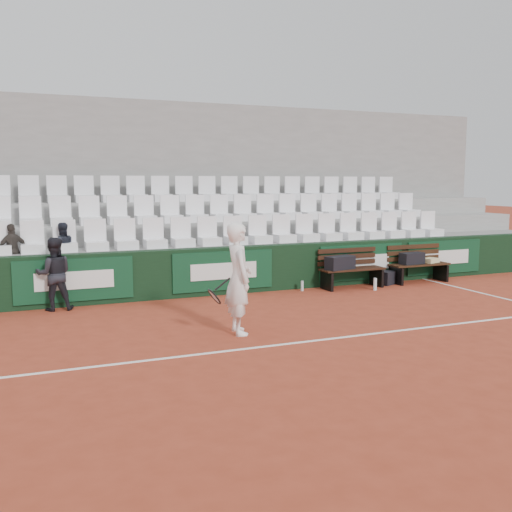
{
  "coord_description": "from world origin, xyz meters",
  "views": [
    {
      "loc": [
        -4.06,
        -7.38,
        2.38
      ],
      "look_at": [
        -0.05,
        2.4,
        1.0
      ],
      "focal_mm": 40.0,
      "sensor_mm": 36.0,
      "label": 1
    }
  ],
  "objects_px": {
    "sports_bag_ground": "(388,277)",
    "water_bottle_far": "(375,284)",
    "bench_right": "(419,273)",
    "sports_bag_right": "(412,258)",
    "sports_bag_left": "(340,263)",
    "spectator_c": "(61,226)",
    "spectator_b": "(12,227)",
    "water_bottle_near": "(302,286)",
    "bench_left": "(352,278)",
    "ball_kid": "(54,274)",
    "tennis_player": "(238,279)"
  },
  "relations": [
    {
      "from": "spectator_c",
      "to": "water_bottle_far",
      "type": "bearing_deg",
      "value": 160.27
    },
    {
      "from": "sports_bag_ground",
      "to": "water_bottle_far",
      "type": "bearing_deg",
      "value": -142.61
    },
    {
      "from": "sports_bag_right",
      "to": "sports_bag_ground",
      "type": "distance_m",
      "value": 0.75
    },
    {
      "from": "water_bottle_near",
      "to": "spectator_c",
      "type": "bearing_deg",
      "value": 169.92
    },
    {
      "from": "sports_bag_right",
      "to": "water_bottle_near",
      "type": "relative_size",
      "value": 2.6
    },
    {
      "from": "sports_bag_ground",
      "to": "spectator_c",
      "type": "bearing_deg",
      "value": 173.1
    },
    {
      "from": "water_bottle_near",
      "to": "ball_kid",
      "type": "relative_size",
      "value": 0.16
    },
    {
      "from": "bench_right",
      "to": "water_bottle_near",
      "type": "distance_m",
      "value": 3.07
    },
    {
      "from": "sports_bag_left",
      "to": "spectator_c",
      "type": "bearing_deg",
      "value": 170.06
    },
    {
      "from": "sports_bag_left",
      "to": "water_bottle_far",
      "type": "relative_size",
      "value": 2.51
    },
    {
      "from": "spectator_b",
      "to": "sports_bag_left",
      "type": "bearing_deg",
      "value": 150.39
    },
    {
      "from": "sports_bag_right",
      "to": "sports_bag_ground",
      "type": "xyz_separation_m",
      "value": [
        -0.6,
        0.09,
        -0.43
      ]
    },
    {
      "from": "sports_bag_right",
      "to": "spectator_c",
      "type": "relative_size",
      "value": 0.57
    },
    {
      "from": "sports_bag_ground",
      "to": "bench_right",
      "type": "bearing_deg",
      "value": -6.0
    },
    {
      "from": "bench_right",
      "to": "sports_bag_left",
      "type": "xyz_separation_m",
      "value": [
        -2.21,
        -0.06,
        0.37
      ]
    },
    {
      "from": "tennis_player",
      "to": "spectator_c",
      "type": "bearing_deg",
      "value": 123.04
    },
    {
      "from": "bench_left",
      "to": "tennis_player",
      "type": "bearing_deg",
      "value": -144.43
    },
    {
      "from": "spectator_b",
      "to": "ball_kid",
      "type": "bearing_deg",
      "value": 109.46
    },
    {
      "from": "bench_left",
      "to": "water_bottle_far",
      "type": "distance_m",
      "value": 0.55
    },
    {
      "from": "bench_left",
      "to": "sports_bag_left",
      "type": "bearing_deg",
      "value": -174.47
    },
    {
      "from": "sports_bag_right",
      "to": "ball_kid",
      "type": "xyz_separation_m",
      "value": [
        -7.97,
        0.14,
        0.1
      ]
    },
    {
      "from": "water_bottle_far",
      "to": "spectator_c",
      "type": "distance_m",
      "value": 6.73
    },
    {
      "from": "spectator_b",
      "to": "spectator_c",
      "type": "height_order",
      "value": "spectator_b"
    },
    {
      "from": "sports_bag_ground",
      "to": "water_bottle_far",
      "type": "xyz_separation_m",
      "value": [
        -0.72,
        -0.55,
        -0.02
      ]
    },
    {
      "from": "sports_bag_left",
      "to": "bench_right",
      "type": "bearing_deg",
      "value": 1.55
    },
    {
      "from": "sports_bag_left",
      "to": "spectator_b",
      "type": "relative_size",
      "value": 0.67
    },
    {
      "from": "tennis_player",
      "to": "sports_bag_left",
      "type": "bearing_deg",
      "value": 37.86
    },
    {
      "from": "ball_kid",
      "to": "sports_bag_ground",
      "type": "bearing_deg",
      "value": -178.09
    },
    {
      "from": "bench_right",
      "to": "sports_bag_right",
      "type": "relative_size",
      "value": 2.57
    },
    {
      "from": "sports_bag_right",
      "to": "water_bottle_near",
      "type": "height_order",
      "value": "sports_bag_right"
    },
    {
      "from": "sports_bag_ground",
      "to": "bench_left",
      "type": "bearing_deg",
      "value": -173.78
    },
    {
      "from": "water_bottle_far",
      "to": "spectator_b",
      "type": "distance_m",
      "value": 7.6
    },
    {
      "from": "sports_bag_right",
      "to": "water_bottle_near",
      "type": "distance_m",
      "value": 2.89
    },
    {
      "from": "ball_kid",
      "to": "bench_right",
      "type": "bearing_deg",
      "value": -178.65
    },
    {
      "from": "spectator_b",
      "to": "spectator_c",
      "type": "relative_size",
      "value": 1.0
    },
    {
      "from": "sports_bag_right",
      "to": "spectator_c",
      "type": "bearing_deg",
      "value": 172.95
    },
    {
      "from": "sports_bag_left",
      "to": "sports_bag_right",
      "type": "xyz_separation_m",
      "value": [
        1.98,
        0.05,
        -0.01
      ]
    },
    {
      "from": "bench_left",
      "to": "sports_bag_left",
      "type": "xyz_separation_m",
      "value": [
        -0.34,
        -0.03,
        0.37
      ]
    },
    {
      "from": "bench_left",
      "to": "water_bottle_far",
      "type": "relative_size",
      "value": 5.48
    },
    {
      "from": "bench_left",
      "to": "bench_right",
      "type": "xyz_separation_m",
      "value": [
        1.86,
        0.03,
        0.0
      ]
    },
    {
      "from": "sports_bag_ground",
      "to": "water_bottle_far",
      "type": "distance_m",
      "value": 0.91
    },
    {
      "from": "bench_right",
      "to": "spectator_b",
      "type": "bearing_deg",
      "value": 173.88
    },
    {
      "from": "tennis_player",
      "to": "spectator_b",
      "type": "bearing_deg",
      "value": 131.96
    },
    {
      "from": "bench_right",
      "to": "sports_bag_ground",
      "type": "relative_size",
      "value": 2.93
    },
    {
      "from": "sports_bag_left",
      "to": "spectator_c",
      "type": "distance_m",
      "value": 5.93
    },
    {
      "from": "bench_left",
      "to": "ball_kid",
      "type": "relative_size",
      "value": 1.1
    },
    {
      "from": "water_bottle_near",
      "to": "tennis_player",
      "type": "relative_size",
      "value": 0.13
    },
    {
      "from": "water_bottle_near",
      "to": "sports_bag_ground",
      "type": "bearing_deg",
      "value": 0.17
    },
    {
      "from": "water_bottle_near",
      "to": "tennis_player",
      "type": "height_order",
      "value": "tennis_player"
    },
    {
      "from": "sports_bag_left",
      "to": "spectator_b",
      "type": "height_order",
      "value": "spectator_b"
    }
  ]
}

